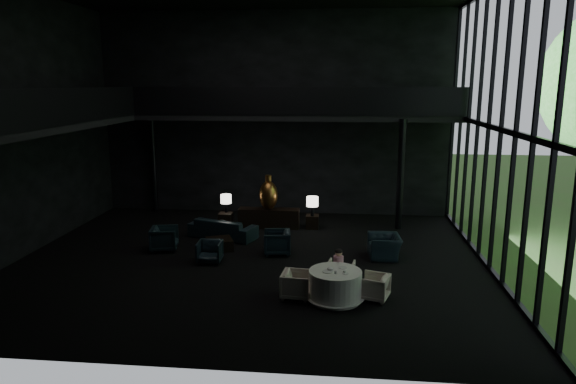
# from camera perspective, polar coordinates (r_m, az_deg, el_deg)

# --- Properties ---
(floor) EXTENTS (14.00, 12.00, 0.02)m
(floor) POSITION_cam_1_polar(r_m,az_deg,el_deg) (15.61, -4.18, -7.62)
(floor) COLOR black
(floor) RESTS_ON ground
(wall_back) EXTENTS (14.00, 0.04, 8.00)m
(wall_back) POSITION_cam_1_polar(r_m,az_deg,el_deg) (20.67, -1.47, 8.59)
(wall_back) COLOR black
(wall_back) RESTS_ON ground
(wall_front) EXTENTS (14.00, 0.04, 8.00)m
(wall_front) POSITION_cam_1_polar(r_m,az_deg,el_deg) (8.94, -11.18, 3.82)
(wall_front) COLOR black
(wall_front) RESTS_ON ground
(wall_left) EXTENTS (0.04, 12.00, 8.00)m
(wall_left) POSITION_cam_1_polar(r_m,az_deg,el_deg) (17.40, -27.91, 6.56)
(wall_left) COLOR black
(wall_left) RESTS_ON ground
(curtain_wall) EXTENTS (0.20, 12.00, 8.00)m
(curtain_wall) POSITION_cam_1_polar(r_m,az_deg,el_deg) (15.16, 22.59, 6.42)
(curtain_wall) COLOR black
(curtain_wall) RESTS_ON ground
(mezzanine_left) EXTENTS (2.00, 12.00, 0.25)m
(mezzanine_left) POSITION_cam_1_polar(r_m,az_deg,el_deg) (16.87, -25.06, 6.70)
(mezzanine_left) COLOR black
(mezzanine_left) RESTS_ON wall_left
(mezzanine_back) EXTENTS (12.00, 2.00, 0.25)m
(mezzanine_back) POSITION_cam_1_polar(r_m,az_deg,el_deg) (19.57, 1.09, 8.40)
(mezzanine_back) COLOR black
(mezzanine_back) RESTS_ON wall_back
(railing_left) EXTENTS (0.06, 12.00, 1.00)m
(railing_left) POSITION_cam_1_polar(r_m,az_deg,el_deg) (16.35, -22.19, 8.91)
(railing_left) COLOR black
(railing_left) RESTS_ON mezzanine_left
(railing_back) EXTENTS (12.00, 0.06, 1.00)m
(railing_back) POSITION_cam_1_polar(r_m,az_deg,el_deg) (18.55, 0.85, 10.06)
(railing_back) COLOR black
(railing_back) RESTS_ON mezzanine_back
(column_nw) EXTENTS (0.24, 0.24, 4.00)m
(column_nw) POSITION_cam_1_polar(r_m,az_deg,el_deg) (21.79, -14.72, 3.09)
(column_nw) COLOR black
(column_nw) RESTS_ON floor
(column_ne) EXTENTS (0.24, 0.24, 4.00)m
(column_ne) POSITION_cam_1_polar(r_m,az_deg,el_deg) (18.88, 12.39, 1.87)
(column_ne) COLOR black
(column_ne) RESTS_ON floor
(console) EXTENTS (2.24, 0.51, 0.71)m
(console) POSITION_cam_1_polar(r_m,az_deg,el_deg) (18.94, -2.13, -2.92)
(console) COLOR black
(console) RESTS_ON floor
(bronze_urn) EXTENTS (0.68, 0.68, 1.26)m
(bronze_urn) POSITION_cam_1_polar(r_m,az_deg,el_deg) (18.66, -2.18, -0.32)
(bronze_urn) COLOR olive
(bronze_urn) RESTS_ON console
(side_table_left) EXTENTS (0.49, 0.49, 0.54)m
(side_table_left) POSITION_cam_1_polar(r_m,az_deg,el_deg) (19.15, -6.92, -3.11)
(side_table_left) COLOR black
(side_table_left) RESTS_ON floor
(table_lamp_left) EXTENTS (0.40, 0.40, 0.67)m
(table_lamp_left) POSITION_cam_1_polar(r_m,az_deg,el_deg) (19.08, -6.91, -0.85)
(table_lamp_left) COLOR black
(table_lamp_left) RESTS_ON side_table_left
(side_table_right) EXTENTS (0.45, 0.45, 0.50)m
(side_table_right) POSITION_cam_1_polar(r_m,az_deg,el_deg) (18.88, 2.72, -3.31)
(side_table_right) COLOR black
(side_table_right) RESTS_ON floor
(table_lamp_right) EXTENTS (0.43, 0.43, 0.72)m
(table_lamp_right) POSITION_cam_1_polar(r_m,az_deg,el_deg) (18.55, 2.72, -1.16)
(table_lamp_right) COLOR black
(table_lamp_right) RESTS_ON side_table_right
(sofa) EXTENTS (2.71, 1.55, 1.02)m
(sofa) POSITION_cam_1_polar(r_m,az_deg,el_deg) (17.81, -7.26, -3.47)
(sofa) COLOR black
(sofa) RESTS_ON floor
(lounge_armchair_west) EXTENTS (0.96, 1.00, 0.89)m
(lounge_armchair_west) POSITION_cam_1_polar(r_m,az_deg,el_deg) (16.85, -13.58, -4.84)
(lounge_armchair_west) COLOR black
(lounge_armchair_west) RESTS_ON floor
(lounge_armchair_east) EXTENTS (0.89, 0.94, 0.87)m
(lounge_armchair_east) POSITION_cam_1_polar(r_m,az_deg,el_deg) (16.03, -1.24, -5.40)
(lounge_armchair_east) COLOR black
(lounge_armchair_east) RESTS_ON floor
(lounge_armchair_south) EXTENTS (0.67, 0.63, 0.67)m
(lounge_armchair_south) POSITION_cam_1_polar(r_m,az_deg,el_deg) (15.50, -8.69, -6.56)
(lounge_armchair_south) COLOR black
(lounge_armchair_south) RESTS_ON floor
(window_armchair) EXTENTS (0.75, 1.10, 0.92)m
(window_armchair) POSITION_cam_1_polar(r_m,az_deg,el_deg) (15.98, 10.68, -5.59)
(window_armchair) COLOR black
(window_armchair) RESTS_ON floor
(coffee_table) EXTENTS (1.03, 1.03, 0.35)m
(coffee_table) POSITION_cam_1_polar(r_m,az_deg,el_deg) (16.68, -7.63, -5.76)
(coffee_table) COLOR black
(coffee_table) RESTS_ON floor
(dining_table) EXTENTS (1.47, 1.47, 0.75)m
(dining_table) POSITION_cam_1_polar(r_m,az_deg,el_deg) (12.86, 5.25, -10.48)
(dining_table) COLOR white
(dining_table) RESTS_ON floor
(dining_chair_north) EXTENTS (0.71, 0.68, 0.64)m
(dining_chair_north) POSITION_cam_1_polar(r_m,az_deg,el_deg) (13.77, 5.86, -8.97)
(dining_chair_north) COLOR #C7AC93
(dining_chair_north) RESTS_ON floor
(dining_chair_east) EXTENTS (0.72, 0.75, 0.62)m
(dining_chair_east) POSITION_cam_1_polar(r_m,az_deg,el_deg) (13.03, 9.54, -10.39)
(dining_chair_east) COLOR tan
(dining_chair_east) RESTS_ON floor
(dining_chair_west) EXTENTS (0.69, 0.73, 0.69)m
(dining_chair_west) POSITION_cam_1_polar(r_m,az_deg,el_deg) (12.93, 0.99, -10.21)
(dining_chair_west) COLOR #B7A89B
(dining_chair_west) RESTS_ON floor
(child) EXTENTS (0.27, 0.27, 0.57)m
(child) POSITION_cam_1_polar(r_m,az_deg,el_deg) (13.54, 5.63, -7.48)
(child) COLOR pink
(child) RESTS_ON dining_chair_north
(plate_a) EXTENTS (0.33, 0.33, 0.02)m
(plate_a) POSITION_cam_1_polar(r_m,az_deg,el_deg) (12.63, 4.41, -8.80)
(plate_a) COLOR white
(plate_a) RESTS_ON dining_table
(plate_b) EXTENTS (0.25, 0.25, 0.01)m
(plate_b) POSITION_cam_1_polar(r_m,az_deg,el_deg) (12.91, 6.08, -8.36)
(plate_b) COLOR white
(plate_b) RESTS_ON dining_table
(saucer) EXTENTS (0.17, 0.17, 0.01)m
(saucer) POSITION_cam_1_polar(r_m,az_deg,el_deg) (12.55, 6.41, -8.99)
(saucer) COLOR white
(saucer) RESTS_ON dining_table
(coffee_cup) EXTENTS (0.08, 0.08, 0.06)m
(coffee_cup) POSITION_cam_1_polar(r_m,az_deg,el_deg) (12.59, 6.29, -8.75)
(coffee_cup) COLOR white
(coffee_cup) RESTS_ON saucer
(cereal_bowl) EXTENTS (0.16, 0.16, 0.08)m
(cereal_bowl) POSITION_cam_1_polar(r_m,az_deg,el_deg) (12.72, 4.72, -8.50)
(cereal_bowl) COLOR white
(cereal_bowl) RESTS_ON dining_table
(cream_pot) EXTENTS (0.07, 0.07, 0.07)m
(cream_pot) POSITION_cam_1_polar(r_m,az_deg,el_deg) (12.51, 5.30, -8.89)
(cream_pot) COLOR #99999E
(cream_pot) RESTS_ON dining_table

